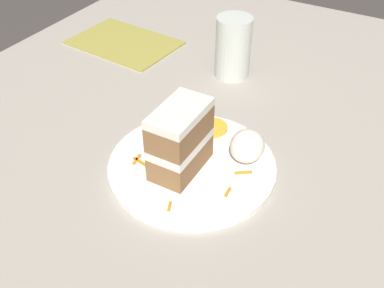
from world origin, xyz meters
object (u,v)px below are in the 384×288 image
(plate, at_px, (192,165))
(menu_card, at_px, (124,43))
(orange_garnish, at_px, (213,128))
(cream_dollop, at_px, (247,146))
(drinking_glass, at_px, (233,51))
(cake_slice, at_px, (180,140))

(plate, relative_size, menu_card, 1.11)
(orange_garnish, relative_size, menu_card, 0.21)
(plate, distance_m, cream_dollop, 0.09)
(plate, bearing_deg, drinking_glass, -166.06)
(cream_dollop, bearing_deg, drinking_glass, -149.47)
(drinking_glass, height_order, menu_card, drinking_glass)
(cream_dollop, height_order, drinking_glass, drinking_glass)
(menu_card, bearing_deg, cake_slice, 51.98)
(cake_slice, height_order, menu_card, cake_slice)
(plate, relative_size, cream_dollop, 4.45)
(plate, xyz_separation_m, cake_slice, (0.02, -0.01, 0.06))
(drinking_glass, bearing_deg, orange_garnish, 16.81)
(plate, height_order, cream_dollop, cream_dollop)
(menu_card, bearing_deg, drinking_glass, 93.77)
(orange_garnish, bearing_deg, cream_dollop, 62.81)
(cream_dollop, xyz_separation_m, menu_card, (-0.24, -0.41, -0.03))
(orange_garnish, distance_m, drinking_glass, 0.21)
(cake_slice, distance_m, cream_dollop, 0.11)
(cream_dollop, relative_size, orange_garnish, 1.17)
(plate, xyz_separation_m, orange_garnish, (-0.09, -0.01, 0.01))
(plate, bearing_deg, menu_card, -130.12)
(cake_slice, distance_m, orange_garnish, 0.12)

